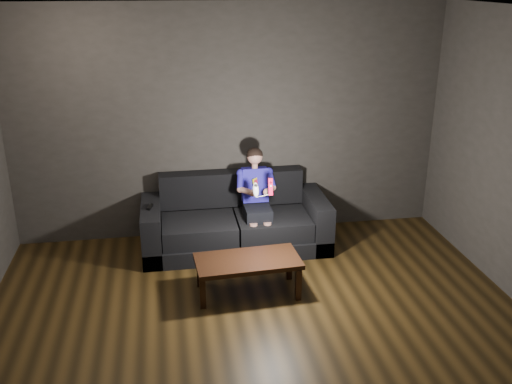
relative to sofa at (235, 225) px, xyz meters
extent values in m
plane|color=black|center=(0.01, -2.05, -0.26)|extent=(5.00, 5.00, 0.00)
cube|color=#33302C|center=(0.01, 0.45, 1.09)|extent=(5.00, 0.04, 2.70)
cube|color=silver|center=(0.01, -2.05, 2.44)|extent=(5.00, 5.00, 0.02)
cube|color=black|center=(0.00, -0.03, -0.17)|extent=(2.09, 0.90, 0.18)
cube|color=black|center=(-0.42, -0.13, 0.03)|extent=(0.82, 0.64, 0.22)
cube|color=black|center=(0.42, -0.13, 0.03)|extent=(0.82, 0.64, 0.22)
cube|color=black|center=(0.00, 0.32, 0.34)|extent=(1.67, 0.21, 0.41)
cube|color=black|center=(-0.94, -0.03, 0.02)|extent=(0.21, 0.90, 0.57)
cube|color=black|center=(0.94, -0.03, 0.02)|extent=(0.21, 0.90, 0.57)
cube|color=black|center=(0.24, -0.14, 0.20)|extent=(0.29, 0.37, 0.14)
cube|color=#1C189B|center=(0.24, 0.05, 0.46)|extent=(0.29, 0.21, 0.40)
cube|color=#FFFA16|center=(0.24, -0.03, 0.52)|extent=(0.09, 0.09, 0.10)
cube|color=red|center=(0.24, -0.04, 0.52)|extent=(0.06, 0.06, 0.06)
cylinder|color=tan|center=(0.24, 0.05, 0.69)|extent=(0.07, 0.07, 0.06)
sphere|color=tan|center=(0.24, 0.05, 0.80)|extent=(0.17, 0.17, 0.17)
ellipsoid|color=black|center=(0.24, 0.06, 0.82)|extent=(0.18, 0.18, 0.16)
cylinder|color=#1C189B|center=(0.06, -0.01, 0.54)|extent=(0.08, 0.22, 0.19)
cylinder|color=#1C189B|center=(0.42, -0.01, 0.54)|extent=(0.08, 0.22, 0.19)
cylinder|color=tan|center=(0.11, -0.17, 0.49)|extent=(0.14, 0.23, 0.10)
cylinder|color=tan|center=(0.37, -0.17, 0.49)|extent=(0.14, 0.23, 0.10)
sphere|color=tan|center=(0.17, -0.26, 0.48)|extent=(0.08, 0.08, 0.08)
sphere|color=tan|center=(0.32, -0.26, 0.48)|extent=(0.08, 0.08, 0.08)
cylinder|color=tan|center=(0.16, -0.34, -0.01)|extent=(0.09, 0.09, 0.33)
cylinder|color=tan|center=(0.32, -0.34, -0.01)|extent=(0.09, 0.09, 0.33)
cube|color=red|center=(0.32, -0.47, 0.62)|extent=(0.05, 0.07, 0.19)
cube|color=#670012|center=(0.32, -0.49, 0.67)|extent=(0.03, 0.01, 0.03)
cylinder|color=white|center=(0.32, -0.49, 0.61)|extent=(0.02, 0.01, 0.02)
ellipsoid|color=white|center=(0.17, -0.46, 0.59)|extent=(0.08, 0.11, 0.17)
cylinder|color=black|center=(0.17, -0.50, 0.66)|extent=(0.03, 0.01, 0.03)
cube|color=black|center=(-0.94, -0.08, 0.32)|extent=(0.07, 0.15, 0.03)
cube|color=black|center=(-0.94, -0.03, 0.34)|extent=(0.02, 0.02, 0.00)
cube|color=black|center=(-0.01, -1.05, 0.08)|extent=(1.04, 0.57, 0.05)
cube|color=black|center=(-0.47, -1.26, -0.10)|extent=(0.06, 0.06, 0.32)
cube|color=black|center=(0.45, -1.26, -0.10)|extent=(0.06, 0.06, 0.32)
cube|color=black|center=(-0.47, -0.84, -0.10)|extent=(0.06, 0.06, 0.32)
cube|color=black|center=(0.45, -0.84, -0.10)|extent=(0.06, 0.06, 0.32)
camera|label=1|loc=(-0.73, -5.94, 2.69)|focal=40.00mm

